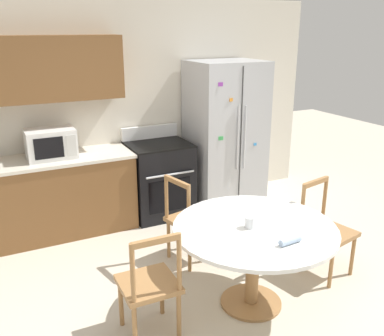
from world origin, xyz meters
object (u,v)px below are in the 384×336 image
Objects in this scene: oven_range at (159,178)px; dining_chair_far at (190,220)px; refrigerator at (225,135)px; dining_chair_right at (326,231)px; candle_glass at (250,223)px; dining_chair_left at (150,285)px; microwave at (51,144)px.

dining_chair_far is (-0.16, -1.19, -0.03)m from oven_range.
refrigerator is 1.64m from dining_chair_far.
dining_chair_right is 1.01m from candle_glass.
candle_glass is (0.09, -0.90, 0.34)m from dining_chair_far.
oven_range is (-0.91, 0.05, -0.47)m from refrigerator.
oven_range reaches higher than dining_chair_left.
oven_range is 1.38m from microwave.
refrigerator reaches higher than oven_range.
refrigerator is 1.99m from dining_chair_right.
dining_chair_far is at bearing 95.81° from candle_glass.
dining_chair_far is (0.77, 0.87, 0.00)m from dining_chair_left.
refrigerator is 2.07× the size of dining_chair_far.
dining_chair_far is at bearing 49.65° from dining_chair_left.
dining_chair_right is (0.87, -1.98, -0.03)m from oven_range.
dining_chair_right is 1.30m from dining_chair_far.
refrigerator is 2.07× the size of dining_chair_right.
microwave is at bearing 177.85° from refrigerator.
microwave is at bearing -150.99° from dining_chair_far.
dining_chair_left is at bearing -53.76° from dining_chair_far.
dining_chair_left reaches higher than candle_glass.
dining_chair_left is 1.81m from dining_chair_right.
microwave is 5.51× the size of candle_glass.
oven_range reaches higher than candle_glass.
candle_glass is (-0.07, -2.09, 0.30)m from oven_range.
dining_chair_right is at bearing -66.15° from oven_range.
refrigerator is at bearing -2.15° from microwave.
dining_chair_right is at bearing 3.82° from dining_chair_left.
oven_range is at bearing -78.20° from dining_chair_right.
dining_chair_right is 9.70× the size of candle_glass.
microwave reaches higher than oven_range.
candle_glass is (1.17, -2.12, -0.29)m from microwave.
dining_chair_left is (-0.93, -2.06, -0.03)m from oven_range.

